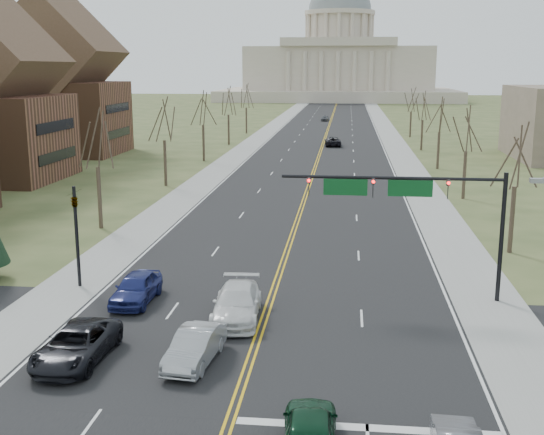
% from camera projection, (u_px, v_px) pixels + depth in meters
% --- Properties ---
extents(ground, '(600.00, 600.00, 0.00)m').
position_uv_depth(ground, '(234.00, 407.00, 25.98)').
color(ground, '#3B4B25').
rests_on(ground, ground).
extents(road, '(20.00, 380.00, 0.01)m').
position_uv_depth(road, '(327.00, 133.00, 132.71)').
color(road, black).
rests_on(road, ground).
extents(cross_road, '(120.00, 14.00, 0.01)m').
position_uv_depth(cross_road, '(255.00, 345.00, 31.80)').
color(cross_road, black).
rests_on(cross_road, ground).
extents(sidewalk_left, '(4.00, 380.00, 0.03)m').
position_uv_depth(sidewalk_left, '(266.00, 133.00, 134.00)').
color(sidewalk_left, gray).
rests_on(sidewalk_left, ground).
extents(sidewalk_right, '(4.00, 380.00, 0.03)m').
position_uv_depth(sidewalk_right, '(389.00, 134.00, 131.42)').
color(sidewalk_right, gray).
rests_on(sidewalk_right, ground).
extents(center_line, '(0.42, 380.00, 0.01)m').
position_uv_depth(center_line, '(327.00, 133.00, 132.71)').
color(center_line, gold).
rests_on(center_line, road).
extents(edge_line_left, '(0.15, 380.00, 0.01)m').
position_uv_depth(edge_line_left, '(277.00, 133.00, 133.76)').
color(edge_line_left, silver).
rests_on(edge_line_left, road).
extents(edge_line_right, '(0.15, 380.00, 0.01)m').
position_uv_depth(edge_line_right, '(377.00, 134.00, 131.66)').
color(edge_line_right, silver).
rests_on(edge_line_right, road).
extents(stop_bar, '(9.50, 0.50, 0.01)m').
position_uv_depth(stop_bar, '(367.00, 428.00, 24.47)').
color(stop_bar, silver).
rests_on(stop_bar, road).
extents(capitol, '(90.00, 60.00, 50.00)m').
position_uv_depth(capitol, '(339.00, 63.00, 265.40)').
color(capitol, beige).
rests_on(capitol, ground).
extents(signal_mast, '(12.12, 0.44, 7.20)m').
position_uv_depth(signal_mast, '(409.00, 197.00, 37.03)').
color(signal_mast, black).
rests_on(signal_mast, ground).
extents(signal_left, '(0.32, 0.36, 6.00)m').
position_uv_depth(signal_left, '(76.00, 225.00, 39.51)').
color(signal_left, black).
rests_on(signal_left, ground).
extents(tree_r_0, '(3.74, 3.74, 8.50)m').
position_uv_depth(tree_r_0, '(517.00, 159.00, 46.19)').
color(tree_r_0, '#3D2F24').
rests_on(tree_r_0, ground).
extents(tree_l_0, '(3.96, 3.96, 9.00)m').
position_uv_depth(tree_l_0, '(96.00, 142.00, 53.31)').
color(tree_l_0, '#3D2F24').
rests_on(tree_l_0, ground).
extents(tree_r_1, '(3.74, 3.74, 8.50)m').
position_uv_depth(tree_r_1, '(467.00, 132.00, 65.59)').
color(tree_r_1, '#3D2F24').
rests_on(tree_r_1, ground).
extents(tree_l_1, '(3.96, 3.96, 9.00)m').
position_uv_depth(tree_l_1, '(164.00, 122.00, 72.71)').
color(tree_l_1, '#3D2F24').
rests_on(tree_l_1, ground).
extents(tree_r_2, '(3.74, 3.74, 8.50)m').
position_uv_depth(tree_r_2, '(440.00, 117.00, 85.00)').
color(tree_r_2, '#3D2F24').
rests_on(tree_r_2, ground).
extents(tree_l_2, '(3.96, 3.96, 9.00)m').
position_uv_depth(tree_l_2, '(203.00, 110.00, 92.12)').
color(tree_l_2, '#3D2F24').
rests_on(tree_l_2, ground).
extents(tree_r_3, '(3.74, 3.74, 8.50)m').
position_uv_depth(tree_r_3, '(423.00, 108.00, 104.40)').
color(tree_r_3, '#3D2F24').
rests_on(tree_r_3, ground).
extents(tree_l_3, '(3.96, 3.96, 9.00)m').
position_uv_depth(tree_l_3, '(228.00, 103.00, 111.53)').
color(tree_l_3, '#3D2F24').
rests_on(tree_l_3, ground).
extents(tree_r_4, '(3.74, 3.74, 8.50)m').
position_uv_depth(tree_r_4, '(412.00, 101.00, 123.81)').
color(tree_r_4, '#3D2F24').
rests_on(tree_r_4, ground).
extents(tree_l_4, '(3.96, 3.96, 9.00)m').
position_uv_depth(tree_l_4, '(246.00, 97.00, 130.93)').
color(tree_l_4, '#3D2F24').
rests_on(tree_l_4, ground).
extents(bldg_left_far, '(17.10, 14.28, 23.25)m').
position_uv_depth(bldg_left_far, '(60.00, 89.00, 99.79)').
color(bldg_left_far, brown).
rests_on(bldg_left_far, ground).
extents(car_nb_inner_lead, '(2.03, 4.69, 1.57)m').
position_uv_depth(car_nb_inner_lead, '(310.00, 429.00, 22.85)').
color(car_nb_inner_lead, '#0B321C').
rests_on(car_nb_inner_lead, road).
extents(car_sb_inner_lead, '(2.09, 4.71, 1.50)m').
position_uv_depth(car_sb_inner_lead, '(195.00, 347.00, 29.67)').
color(car_sb_inner_lead, '#989B9F').
rests_on(car_sb_inner_lead, road).
extents(car_sb_outer_lead, '(2.71, 5.60, 1.53)m').
position_uv_depth(car_sb_outer_lead, '(76.00, 345.00, 29.86)').
color(car_sb_outer_lead, black).
rests_on(car_sb_outer_lead, road).
extents(car_sb_inner_second, '(2.67, 5.85, 1.66)m').
position_uv_depth(car_sb_inner_second, '(237.00, 303.00, 34.89)').
color(car_sb_inner_second, silver).
rests_on(car_sb_inner_second, road).
extents(car_sb_outer_second, '(2.02, 4.85, 1.64)m').
position_uv_depth(car_sb_outer_second, '(136.00, 288.00, 37.36)').
color(car_sb_outer_second, navy).
rests_on(car_sb_outer_second, road).
extents(car_far_nb, '(2.83, 5.55, 1.50)m').
position_uv_depth(car_far_nb, '(333.00, 141.00, 111.17)').
color(car_far_nb, black).
rests_on(car_far_nb, road).
extents(car_far_sb, '(1.91, 4.02, 1.33)m').
position_uv_depth(car_far_sb, '(325.00, 118.00, 162.39)').
color(car_far_sb, '#52545A').
rests_on(car_far_sb, road).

